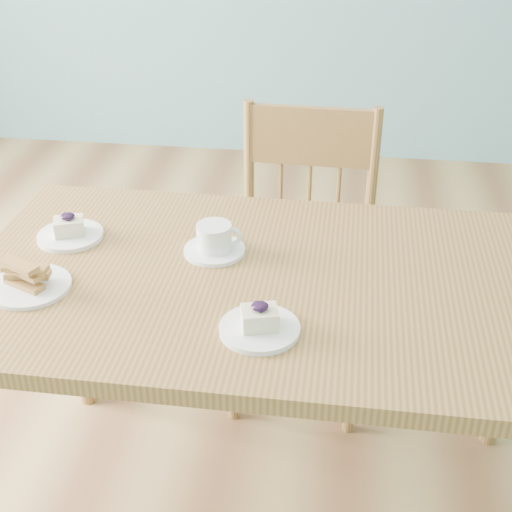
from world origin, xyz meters
TOP-DOWN VIEW (x-y plane):
  - room at (0.00, 0.00)m, footprint 5.01×5.01m
  - dining_table at (0.37, -0.22)m, footprint 1.49×0.86m
  - dining_chair at (0.41, 0.36)m, footprint 0.46×0.44m
  - cheesecake_plate_near at (0.37, -0.43)m, footprint 0.17×0.17m
  - cheesecake_plate_far at (-0.18, -0.10)m, footprint 0.17×0.17m
  - coffee_cup at (0.21, -0.12)m, footprint 0.16×0.16m
  - biscotti_plate at (-0.19, -0.34)m, footprint 0.19×0.19m

SIDE VIEW (x-z plane):
  - dining_chair at x=0.41m, z-range 0.01..1.00m
  - dining_table at x=0.37m, z-range 0.32..1.11m
  - cheesecake_plate_far at x=-0.18m, z-range 0.78..0.85m
  - cheesecake_plate_near at x=0.37m, z-range 0.78..0.85m
  - biscotti_plate at x=-0.19m, z-range 0.78..0.86m
  - coffee_cup at x=0.21m, z-range 0.79..0.87m
  - room at x=0.00m, z-range -0.01..2.71m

